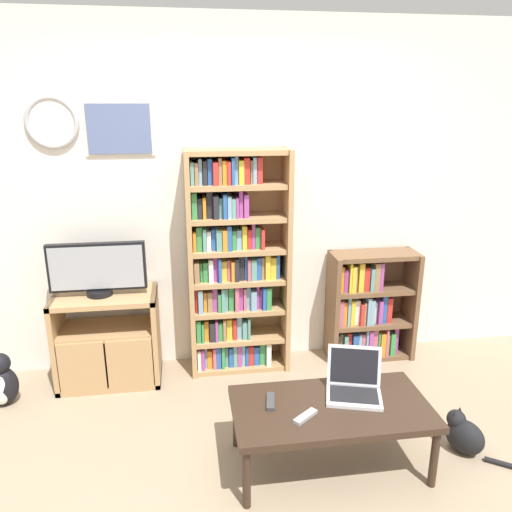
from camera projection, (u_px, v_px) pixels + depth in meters
name	position (u px, v px, depth m)	size (l,w,h in m)	color
wall_back	(233.00, 198.00, 3.76)	(6.03, 0.09, 2.60)	silver
tv_stand	(108.00, 339.00, 3.65)	(0.73, 0.42, 0.69)	tan
television	(97.00, 269.00, 3.50)	(0.67, 0.18, 0.39)	black
bookshelf_tall	(234.00, 266.00, 3.73)	(0.75, 0.30, 1.69)	tan
bookshelf_short	(366.00, 309.00, 4.01)	(0.68, 0.28, 0.88)	brown
coffee_table	(331.00, 411.00, 2.78)	(1.10, 0.57, 0.39)	#332319
laptop	(354.00, 383.00, 2.87)	(0.37, 0.35, 0.25)	silver
remote_near_laptop	(270.00, 401.00, 2.79)	(0.07, 0.17, 0.02)	#38383A
remote_far_from_laptop	(305.00, 416.00, 2.66)	(0.15, 0.13, 0.02)	#99999E
cat	(463.00, 434.00, 2.97)	(0.36, 0.35, 0.26)	black
penguin_figurine	(2.00, 382.00, 3.41)	(0.21, 0.19, 0.38)	black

